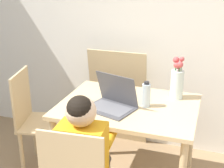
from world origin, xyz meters
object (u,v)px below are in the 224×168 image
at_px(person_seated, 85,150).
at_px(water_bottle, 146,95).
at_px(laptop, 113,100).
at_px(chair_spare, 37,120).
at_px(flower_vase, 177,81).

distance_m(person_seated, water_bottle, 0.65).
height_order(person_seated, laptop, person_seated).
bearing_deg(chair_spare, flower_vase, -92.40).
height_order(laptop, flower_vase, flower_vase).
xyz_separation_m(chair_spare, laptop, (0.74, -0.11, 0.34)).
relative_size(laptop, water_bottle, 2.01).
relative_size(chair_spare, person_seated, 0.87).
xyz_separation_m(flower_vase, water_bottle, (-0.19, -0.23, -0.05)).
distance_m(chair_spare, water_bottle, 1.03).
height_order(chair_spare, laptop, laptop).
bearing_deg(water_bottle, person_seated, -113.65).
xyz_separation_m(person_seated, water_bottle, (0.25, 0.57, 0.18)).
relative_size(chair_spare, flower_vase, 2.67).
relative_size(flower_vase, water_bottle, 1.73).
distance_m(chair_spare, flower_vase, 1.25).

